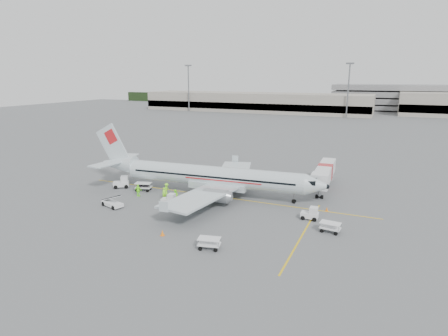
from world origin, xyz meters
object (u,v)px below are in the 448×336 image
Objects in this scene: aircraft at (213,163)px; tug_fore at (310,213)px; jet_bridge at (325,177)px; belt_loader at (112,198)px; tug_aft at (121,182)px; tug_mid at (169,199)px.

aircraft reaches higher than tug_fore.
jet_bridge is 31.45m from belt_loader.
aircraft is at bearing -148.09° from jet_bridge.
tug_aft is (-14.70, -2.54, -3.89)m from aircraft.
tug_fore is (14.80, -4.07, -4.00)m from aircraft.
jet_bridge is 13.79m from tug_fore.
tug_mid is (6.35, 3.84, -0.43)m from belt_loader.
tug_fore is 1.05× the size of tug_mid.
tug_aft is at bearing 151.93° from tug_mid.
aircraft is at bearing 163.32° from tug_fore.
belt_loader reaches higher than tug_aft.
tug_fore is (0.46, -13.73, -1.10)m from jet_bridge.
tug_aft is at bearing -159.28° from jet_bridge.
aircraft reaches higher than belt_loader.
belt_loader reaches higher than tug_mid.
tug_aft is at bearing -174.54° from aircraft.
belt_loader is 2.23× the size of tug_mid.
tug_fore is (24.89, 6.05, -0.39)m from belt_loader.
aircraft is at bearing 49.91° from tug_mid.
aircraft is 15.42m from tug_aft.
tug_mid is 0.83× the size of tug_aft.
tug_fore is at bearing -90.16° from jet_bridge.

